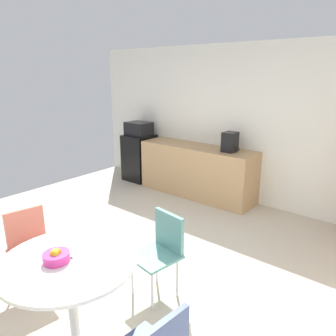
{
  "coord_description": "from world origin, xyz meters",
  "views": [
    {
      "loc": [
        2.67,
        -1.95,
        2.13
      ],
      "look_at": [
        0.12,
        1.15,
        0.95
      ],
      "focal_mm": 34.73,
      "sensor_mm": 36.0,
      "label": 1
    }
  ],
  "objects_px": {
    "microwave": "(139,129)",
    "round_table": "(70,276)",
    "chair_teal": "(162,245)",
    "mug_white": "(235,149)",
    "mini_fridge": "(139,157)",
    "coffee_maker": "(230,142)",
    "chair_coral": "(30,240)",
    "fruit_bowl": "(56,256)"
  },
  "relations": [
    {
      "from": "microwave",
      "to": "round_table",
      "type": "relative_size",
      "value": 0.45
    },
    {
      "from": "chair_teal",
      "to": "mug_white",
      "type": "xyz_separation_m",
      "value": [
        -0.58,
        2.49,
        0.43
      ]
    },
    {
      "from": "mini_fridge",
      "to": "microwave",
      "type": "relative_size",
      "value": 1.94
    },
    {
      "from": "mug_white",
      "to": "coffee_maker",
      "type": "relative_size",
      "value": 0.4
    },
    {
      "from": "chair_coral",
      "to": "fruit_bowl",
      "type": "distance_m",
      "value": 0.95
    },
    {
      "from": "mini_fridge",
      "to": "fruit_bowl",
      "type": "height_order",
      "value": "mini_fridge"
    },
    {
      "from": "mug_white",
      "to": "coffee_maker",
      "type": "xyz_separation_m",
      "value": [
        -0.08,
        -0.03,
        0.11
      ]
    },
    {
      "from": "mini_fridge",
      "to": "mug_white",
      "type": "height_order",
      "value": "mug_white"
    },
    {
      "from": "microwave",
      "to": "coffee_maker",
      "type": "relative_size",
      "value": 1.5
    },
    {
      "from": "round_table",
      "to": "mug_white",
      "type": "distance_m",
      "value": 3.47
    },
    {
      "from": "round_table",
      "to": "coffee_maker",
      "type": "distance_m",
      "value": 3.47
    },
    {
      "from": "chair_teal",
      "to": "coffee_maker",
      "type": "xyz_separation_m",
      "value": [
        -0.66,
        2.46,
        0.54
      ]
    },
    {
      "from": "fruit_bowl",
      "to": "coffee_maker",
      "type": "relative_size",
      "value": 0.63
    },
    {
      "from": "microwave",
      "to": "mini_fridge",
      "type": "bearing_deg",
      "value": 0.0
    },
    {
      "from": "coffee_maker",
      "to": "round_table",
      "type": "bearing_deg",
      "value": -81.45
    },
    {
      "from": "microwave",
      "to": "chair_coral",
      "type": "bearing_deg",
      "value": -63.25
    },
    {
      "from": "mug_white",
      "to": "microwave",
      "type": "bearing_deg",
      "value": -179.19
    },
    {
      "from": "microwave",
      "to": "mug_white",
      "type": "height_order",
      "value": "microwave"
    },
    {
      "from": "chair_coral",
      "to": "coffee_maker",
      "type": "xyz_separation_m",
      "value": [
        0.42,
        3.24,
        0.54
      ]
    },
    {
      "from": "mug_white",
      "to": "coffee_maker",
      "type": "distance_m",
      "value": 0.14
    },
    {
      "from": "round_table",
      "to": "chair_teal",
      "type": "xyz_separation_m",
      "value": [
        0.15,
        0.94,
        -0.08
      ]
    },
    {
      "from": "chair_coral",
      "to": "fruit_bowl",
      "type": "height_order",
      "value": "fruit_bowl"
    },
    {
      "from": "chair_teal",
      "to": "coffee_maker",
      "type": "relative_size",
      "value": 2.59
    },
    {
      "from": "mini_fridge",
      "to": "chair_teal",
      "type": "relative_size",
      "value": 1.12
    },
    {
      "from": "mini_fridge",
      "to": "chair_teal",
      "type": "height_order",
      "value": "mini_fridge"
    },
    {
      "from": "mini_fridge",
      "to": "microwave",
      "type": "distance_m",
      "value": 0.59
    },
    {
      "from": "coffee_maker",
      "to": "mug_white",
      "type": "bearing_deg",
      "value": 20.44
    },
    {
      "from": "microwave",
      "to": "round_table",
      "type": "xyz_separation_m",
      "value": [
        2.56,
        -3.4,
        -0.45
      ]
    },
    {
      "from": "round_table",
      "to": "chair_teal",
      "type": "distance_m",
      "value": 0.95
    },
    {
      "from": "chair_coral",
      "to": "mug_white",
      "type": "distance_m",
      "value": 3.33
    },
    {
      "from": "round_table",
      "to": "microwave",
      "type": "bearing_deg",
      "value": 127.05
    },
    {
      "from": "microwave",
      "to": "mug_white",
      "type": "bearing_deg",
      "value": 0.81
    },
    {
      "from": "fruit_bowl",
      "to": "coffee_maker",
      "type": "bearing_deg",
      "value": 97.58
    },
    {
      "from": "chair_teal",
      "to": "microwave",
      "type": "bearing_deg",
      "value": 137.74
    },
    {
      "from": "round_table",
      "to": "chair_teal",
      "type": "relative_size",
      "value": 1.27
    },
    {
      "from": "microwave",
      "to": "coffee_maker",
      "type": "xyz_separation_m",
      "value": [
        2.05,
        0.0,
        0.0
      ]
    },
    {
      "from": "chair_teal",
      "to": "coffee_maker",
      "type": "bearing_deg",
      "value": 104.92
    },
    {
      "from": "chair_teal",
      "to": "fruit_bowl",
      "type": "distance_m",
      "value": 1.06
    },
    {
      "from": "chair_teal",
      "to": "mug_white",
      "type": "bearing_deg",
      "value": 103.01
    },
    {
      "from": "fruit_bowl",
      "to": "mini_fridge",
      "type": "bearing_deg",
      "value": 125.95
    },
    {
      "from": "round_table",
      "to": "chair_coral",
      "type": "bearing_deg",
      "value": 170.27
    },
    {
      "from": "chair_teal",
      "to": "chair_coral",
      "type": "bearing_deg",
      "value": -144.27
    }
  ]
}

